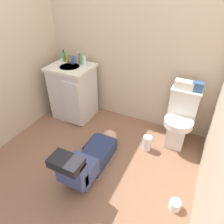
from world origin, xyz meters
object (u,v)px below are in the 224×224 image
person_plumber (89,158)px  paper_towel_roll (147,143)px  toilet_paper_roll (175,205)px  vanity_cabinet (73,92)px  bottle_amber (68,58)px  bottle_clear (84,61)px  bottle_blue (72,60)px  soap_dispenser (64,57)px  toilet (180,119)px  bottle_pink (78,58)px  toiletry_bag (198,87)px  faucet (76,59)px  tissue_box (184,85)px  bottle_green (80,59)px

person_plumber → paper_towel_roll: size_ratio=5.16×
toilet_paper_roll → vanity_cabinet: bearing=152.5°
bottle_amber → bottle_clear: (0.29, -0.02, 0.01)m
bottle_blue → soap_dispenser: bearing=170.0°
toilet → bottle_pink: size_ratio=4.70×
toiletry_bag → paper_towel_roll: toiletry_bag is taller
person_plumber → bottle_blue: (-0.80, 0.96, 0.70)m
bottle_clear → paper_towel_roll: 1.39m
faucet → tissue_box: faucet is taller
bottle_blue → bottle_green: size_ratio=0.71×
tissue_box → bottle_clear: size_ratio=1.58×
bottle_green → toilet_paper_roll: (1.67, -1.04, -0.85)m
bottle_clear → paper_towel_roll: bearing=-17.8°
faucet → soap_dispenser: 0.19m
person_plumber → toiletry_bag: toiletry_bag is taller
toiletry_bag → paper_towel_roll: (-0.40, -0.41, -0.70)m
paper_towel_roll → soap_dispenser: bearing=165.2°
vanity_cabinet → bottle_green: size_ratio=5.04×
bottle_green → toilet_paper_roll: 2.15m
paper_towel_roll → toiletry_bag: bearing=45.4°
faucet → toiletry_bag: faucet is taller
bottle_blue → toilet_paper_roll: 2.22m
bottle_clear → paper_towel_roll: size_ratio=0.68×
bottle_pink → paper_towel_roll: bottle_pink is taller
bottle_pink → bottle_amber: bearing=-168.4°
faucet → person_plumber: (0.78, -1.01, -0.69)m
person_plumber → vanity_cabinet: bearing=132.0°
vanity_cabinet → bottle_pink: size_ratio=5.13×
faucet → person_plumber: 1.45m
person_plumber → bottle_clear: (-0.60, 0.95, 0.71)m
person_plumber → toilet_paper_roll: 1.00m
toiletry_bag → bottle_clear: size_ratio=0.89×
person_plumber → toiletry_bag: (0.90, 1.01, 0.63)m
bottle_clear → bottle_amber: bearing=177.0°
toilet_paper_roll → toiletry_bag: bearing=94.8°
toilet → tissue_box: (-0.05, 0.09, 0.43)m
toilet_paper_roll → bottle_green: bearing=148.0°
paper_towel_roll → toilet_paper_roll: paper_towel_roll is taller
faucet → bottle_clear: 0.19m
toilet → bottle_amber: 1.76m
toilet → soap_dispenser: size_ratio=4.52×
faucet → toilet: bearing=-3.1°
bottle_blue → paper_towel_roll: bottle_blue is taller
faucet → paper_towel_roll: 1.54m
vanity_cabinet → toiletry_bag: (1.68, 0.15, 0.39)m
toiletry_bag → bottle_amber: size_ratio=1.00×
bottle_amber → faucet: bearing=20.2°
toilet_paper_roll → toilet: bearing=101.2°
tissue_box → toilet_paper_roll: 1.33m
vanity_cabinet → bottle_clear: (0.18, 0.09, 0.47)m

